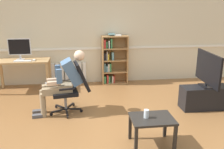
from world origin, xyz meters
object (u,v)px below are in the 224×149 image
computer_mouse (34,60)px  bookshelf (113,60)px  tv_stand (205,97)px  computer_desk (23,65)px  radiator (69,73)px  coffee_table (152,122)px  drinking_glass (146,114)px  keyboard (23,61)px  person_seated (63,80)px  imac_monitor (19,48)px  office_chair (73,86)px  tv_screen (208,69)px

computer_mouse → bookshelf: 1.96m
computer_mouse → tv_stand: (3.53, -1.44, -0.54)m
computer_desk → radiator: 1.18m
coffee_table → drinking_glass: drinking_glass is taller
keyboard → person_seated: 1.61m
imac_monitor → tv_stand: 4.28m
imac_monitor → office_chair: bearing=-49.0°
imac_monitor → tv_screen: 4.21m
tv_stand → radiator: bearing=144.9°
keyboard → tv_screen: tv_screen is taller
person_seated → coffee_table: person_seated is taller
person_seated → drinking_glass: 1.82m
radiator → tv_screen: tv_screen is taller
computer_mouse → computer_desk: bearing=157.5°
computer_desk → keyboard: size_ratio=3.25×
radiator → person_seated: 1.82m
bookshelf → tv_screen: bookshelf is taller
imac_monitor → person_seated: size_ratio=0.44×
computer_desk → drinking_glass: computer_desk is taller
computer_mouse → radiator: computer_mouse is taller
imac_monitor → radiator: bearing=15.8°
imac_monitor → computer_mouse: (0.34, -0.20, -0.27)m
computer_mouse → radiator: size_ratio=0.11×
tv_stand → keyboard: bearing=159.4°
office_chair → person_seated: person_seated is taller
bookshelf → keyboard: bearing=-168.7°
bookshelf → office_chair: size_ratio=1.34×
tv_screen → drinking_glass: bearing=130.9°
bookshelf → drinking_glass: bookshelf is taller
keyboard → drinking_glass: keyboard is taller
imac_monitor → bookshelf: size_ratio=0.40×
computer_desk → person_seated: bearing=-53.3°
computer_desk → tv_stand: computer_desk is taller
person_seated → imac_monitor: bearing=-152.0°
coffee_table → office_chair: bearing=131.0°
bookshelf → drinking_glass: size_ratio=10.60×
person_seated → coffee_table: size_ratio=1.94×
tv_screen → drinking_glass: size_ratio=8.18×
imac_monitor → tv_screen: (3.87, -1.64, -0.23)m
keyboard → tv_screen: 4.04m
computer_desk → drinking_glass: (2.29, -2.71, -0.13)m
bookshelf → drinking_glass: bearing=-88.3°
keyboard → bookshelf: bearing=11.3°
computer_mouse → tv_stand: size_ratio=0.10×
imac_monitor → keyboard: imac_monitor is taller
bookshelf → radiator: size_ratio=1.46×
bookshelf → office_chair: (-0.99, -1.66, -0.10)m
keyboard → radiator: keyboard is taller
computer_mouse → office_chair: size_ratio=0.10×
office_chair → person_seated: size_ratio=0.81×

